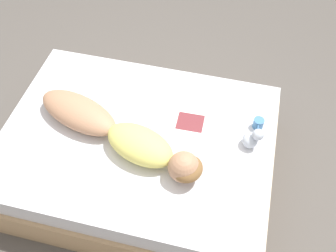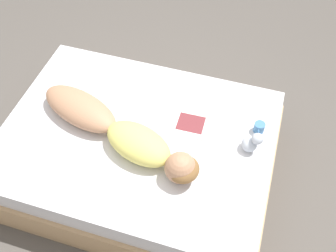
# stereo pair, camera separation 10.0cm
# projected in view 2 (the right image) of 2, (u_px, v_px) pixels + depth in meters

# --- Properties ---
(ground_plane) EXTENTS (12.00, 12.00, 0.00)m
(ground_plane) POSITION_uv_depth(u_px,v_px,m) (140.00, 169.00, 3.19)
(ground_plane) COLOR #4C4742
(bed) EXTENTS (1.51, 2.00, 0.47)m
(bed) POSITION_uv_depth(u_px,v_px,m) (139.00, 153.00, 3.01)
(bed) COLOR tan
(bed) RESTS_ON ground_plane
(person) EXTENTS (0.66, 1.35, 0.21)m
(person) POSITION_uv_depth(u_px,v_px,m) (119.00, 132.00, 2.72)
(person) COLOR #A37556
(person) RESTS_ON bed
(open_magazine) EXTENTS (0.52, 0.29, 0.01)m
(open_magazine) POSITION_uv_depth(u_px,v_px,m) (195.00, 111.00, 2.95)
(open_magazine) COLOR white
(open_magazine) RESTS_ON bed
(coffee_mug) EXTENTS (0.11, 0.08, 0.08)m
(coffee_mug) POSITION_uv_depth(u_px,v_px,m) (259.00, 128.00, 2.81)
(coffee_mug) COLOR teal
(coffee_mug) RESTS_ON bed
(cell_phone) EXTENTS (0.07, 0.16, 0.01)m
(cell_phone) POSITION_uv_depth(u_px,v_px,m) (59.00, 91.00, 3.09)
(cell_phone) COLOR silver
(cell_phone) RESTS_ON bed
(plush_toy) EXTENTS (0.12, 0.14, 0.17)m
(plush_toy) POSITION_uv_depth(u_px,v_px,m) (252.00, 142.00, 2.69)
(plush_toy) COLOR #B2BCCC
(plush_toy) RESTS_ON bed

